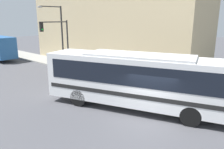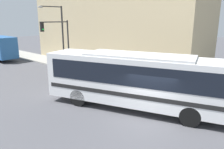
% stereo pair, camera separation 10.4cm
% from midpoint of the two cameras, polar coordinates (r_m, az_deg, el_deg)
% --- Properties ---
extents(ground_plane, '(120.00, 120.00, 0.00)m').
position_cam_midpoint_polar(ground_plane, '(12.08, 9.14, -12.37)').
color(ground_plane, '#47474C').
extents(sidewalk, '(3.11, 70.00, 0.18)m').
position_cam_midpoint_polar(sidewalk, '(30.37, -17.05, 3.75)').
color(sidewalk, gray).
rests_on(sidewalk, ground_plane).
extents(building_facade, '(6.00, 22.57, 12.79)m').
position_cam_midpoint_polar(building_facade, '(26.76, -0.25, 16.58)').
color(building_facade, tan).
rests_on(building_facade, ground_plane).
extents(city_bus, '(5.88, 11.67, 3.39)m').
position_cam_midpoint_polar(city_bus, '(13.10, 7.03, -0.90)').
color(city_bus, white).
rests_on(city_bus, ground_plane).
extents(delivery_truck, '(2.21, 6.62, 3.12)m').
position_cam_midpoint_polar(delivery_truck, '(32.52, -27.23, 6.32)').
color(delivery_truck, '#265999').
rests_on(delivery_truck, ground_plane).
extents(fire_hydrant, '(0.27, 0.37, 0.84)m').
position_cam_midpoint_polar(fire_hydrant, '(18.33, 5.61, -0.84)').
color(fire_hydrant, '#999999').
rests_on(fire_hydrant, sidewalk).
extents(traffic_light_pole, '(3.28, 0.35, 5.03)m').
position_cam_midpoint_polar(traffic_light_pole, '(23.49, -13.59, 9.77)').
color(traffic_light_pole, '#2D2D2D').
rests_on(traffic_light_pole, sidewalk).
extents(parking_meter, '(0.14, 0.14, 1.40)m').
position_cam_midpoint_polar(parking_meter, '(22.28, -7.05, 3.26)').
color(parking_meter, '#2D2D2D').
rests_on(parking_meter, sidewalk).
extents(street_lamp, '(2.84, 0.28, 6.51)m').
position_cam_midpoint_polar(street_lamp, '(24.81, -13.46, 11.11)').
color(street_lamp, '#2D2D2D').
rests_on(street_lamp, sidewalk).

